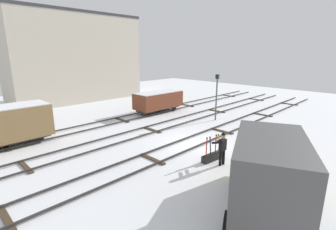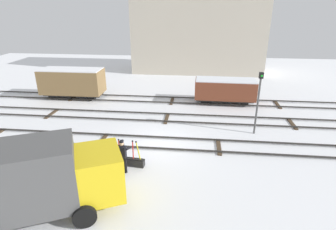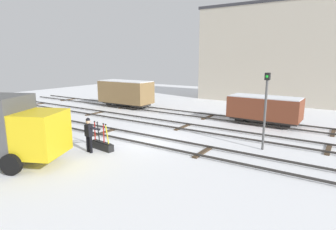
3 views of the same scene
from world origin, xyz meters
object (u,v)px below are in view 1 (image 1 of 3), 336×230
(switch_lever_frame, at_px, (213,156))
(rail_worker, at_px, (222,147))
(delivery_truck, at_px, (267,170))
(freight_car_near_switch, at_px, (3,125))
(freight_car_back_track, at_px, (158,100))
(signal_post, at_px, (217,93))

(switch_lever_frame, distance_m, rail_worker, 1.03)
(delivery_truck, distance_m, freight_car_near_switch, 15.21)
(delivery_truck, bearing_deg, rail_worker, 30.51)
(rail_worker, xyz_separation_m, freight_car_near_switch, (-7.42, 11.02, 0.45))
(freight_car_back_track, bearing_deg, freight_car_near_switch, -178.87)
(switch_lever_frame, xyz_separation_m, delivery_truck, (-2.45, -3.95, 1.47))
(rail_worker, distance_m, freight_car_near_switch, 13.29)
(delivery_truck, xyz_separation_m, signal_post, (9.52, 8.55, 0.72))
(switch_lever_frame, relative_size, rail_worker, 0.86)
(freight_car_back_track, xyz_separation_m, freight_car_near_switch, (-13.18, 0.00, 0.27))
(signal_post, xyz_separation_m, freight_car_back_track, (-1.48, 5.76, -1.24))
(freight_car_back_track, bearing_deg, signal_post, -74.44)
(rail_worker, bearing_deg, signal_post, 42.20)
(freight_car_back_track, relative_size, freight_car_near_switch, 0.93)
(signal_post, xyz_separation_m, freight_car_near_switch, (-14.66, 5.76, -0.97))
(signal_post, bearing_deg, rail_worker, -144.04)
(switch_lever_frame, xyz_separation_m, freight_car_near_switch, (-7.59, 10.36, 1.22))
(switch_lever_frame, height_order, rail_worker, rail_worker)
(switch_lever_frame, xyz_separation_m, freight_car_back_track, (5.59, 10.36, 0.95))
(delivery_truck, distance_m, freight_car_back_track, 16.43)
(signal_post, distance_m, freight_car_near_switch, 15.79)
(signal_post, height_order, freight_car_near_switch, signal_post)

